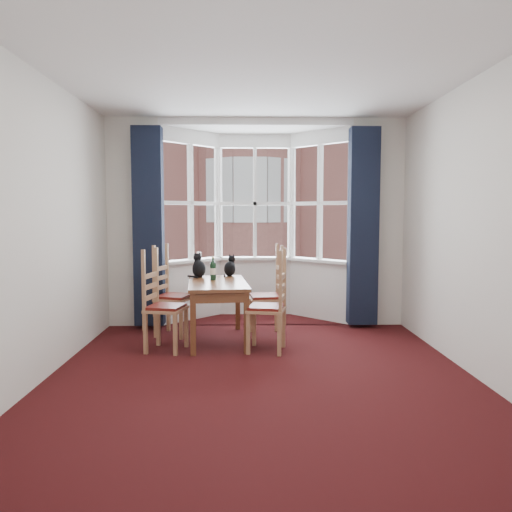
{
  "coord_description": "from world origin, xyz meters",
  "views": [
    {
      "loc": [
        -0.15,
        -4.53,
        1.52
      ],
      "look_at": [
        -0.03,
        1.05,
        1.05
      ],
      "focal_mm": 35.0,
      "sensor_mm": 36.0,
      "label": 1
    }
  ],
  "objects_px": {
    "candle_tall": "(199,256)",
    "cat_left": "(199,267)",
    "wine_bottle": "(213,270)",
    "cat_right": "(230,267)",
    "dining_table": "(217,290)",
    "chair_left_near": "(158,308)",
    "chair_left_far": "(168,298)",
    "chair_right_near": "(275,309)",
    "chair_right_far": "(273,298)"
  },
  "relations": [
    {
      "from": "dining_table",
      "to": "wine_bottle",
      "type": "xyz_separation_m",
      "value": [
        -0.06,
        0.16,
        0.22
      ]
    },
    {
      "from": "chair_right_near",
      "to": "wine_bottle",
      "type": "bearing_deg",
      "value": 139.3
    },
    {
      "from": "chair_right_near",
      "to": "candle_tall",
      "type": "distance_m",
      "value": 2.01
    },
    {
      "from": "chair_left_far",
      "to": "chair_right_far",
      "type": "xyz_separation_m",
      "value": [
        1.32,
        -0.04,
        0.0
      ]
    },
    {
      "from": "chair_right_far",
      "to": "cat_right",
      "type": "xyz_separation_m",
      "value": [
        -0.54,
        0.26,
        0.36
      ]
    },
    {
      "from": "dining_table",
      "to": "chair_right_far",
      "type": "bearing_deg",
      "value": 23.74
    },
    {
      "from": "cat_left",
      "to": "cat_right",
      "type": "relative_size",
      "value": 1.14
    },
    {
      "from": "chair_right_far",
      "to": "cat_left",
      "type": "bearing_deg",
      "value": 171.9
    },
    {
      "from": "cat_left",
      "to": "cat_right",
      "type": "distance_m",
      "value": 0.41
    },
    {
      "from": "chair_right_far",
      "to": "cat_left",
      "type": "height_order",
      "value": "cat_left"
    },
    {
      "from": "candle_tall",
      "to": "dining_table",
      "type": "bearing_deg",
      "value": -75.19
    },
    {
      "from": "cat_left",
      "to": "cat_right",
      "type": "height_order",
      "value": "cat_left"
    },
    {
      "from": "cat_left",
      "to": "wine_bottle",
      "type": "height_order",
      "value": "cat_left"
    },
    {
      "from": "chair_left_far",
      "to": "candle_tall",
      "type": "relative_size",
      "value": 8.58
    },
    {
      "from": "chair_left_far",
      "to": "chair_right_near",
      "type": "bearing_deg",
      "value": -31.35
    },
    {
      "from": "chair_right_far",
      "to": "dining_table",
      "type": "bearing_deg",
      "value": -156.26
    },
    {
      "from": "chair_left_far",
      "to": "wine_bottle",
      "type": "height_order",
      "value": "wine_bottle"
    },
    {
      "from": "chair_right_far",
      "to": "cat_right",
      "type": "bearing_deg",
      "value": 154.63
    },
    {
      "from": "dining_table",
      "to": "chair_left_far",
      "type": "relative_size",
      "value": 1.44
    },
    {
      "from": "chair_left_near",
      "to": "chair_left_far",
      "type": "relative_size",
      "value": 1.0
    },
    {
      "from": "cat_right",
      "to": "chair_left_near",
      "type": "bearing_deg",
      "value": -129.43
    },
    {
      "from": "chair_left_far",
      "to": "wine_bottle",
      "type": "distance_m",
      "value": 0.71
    },
    {
      "from": "chair_left_far",
      "to": "wine_bottle",
      "type": "relative_size",
      "value": 3.23
    },
    {
      "from": "cat_left",
      "to": "chair_left_far",
      "type": "bearing_deg",
      "value": -165.85
    },
    {
      "from": "wine_bottle",
      "to": "chair_right_near",
      "type": "bearing_deg",
      "value": -40.7
    },
    {
      "from": "chair_left_near",
      "to": "candle_tall",
      "type": "relative_size",
      "value": 8.58
    },
    {
      "from": "candle_tall",
      "to": "chair_right_far",
      "type": "bearing_deg",
      "value": -43.28
    },
    {
      "from": "chair_right_near",
      "to": "chair_right_far",
      "type": "relative_size",
      "value": 1.0
    },
    {
      "from": "chair_left_far",
      "to": "chair_right_far",
      "type": "height_order",
      "value": "same"
    },
    {
      "from": "chair_left_near",
      "to": "wine_bottle",
      "type": "relative_size",
      "value": 3.23
    },
    {
      "from": "wine_bottle",
      "to": "candle_tall",
      "type": "relative_size",
      "value": 2.65
    },
    {
      "from": "candle_tall",
      "to": "wine_bottle",
      "type": "bearing_deg",
      "value": -76.19
    },
    {
      "from": "dining_table",
      "to": "candle_tall",
      "type": "xyz_separation_m",
      "value": [
        -0.33,
        1.24,
        0.31
      ]
    },
    {
      "from": "chair_left_far",
      "to": "candle_tall",
      "type": "bearing_deg",
      "value": 70.67
    },
    {
      "from": "dining_table",
      "to": "chair_right_near",
      "type": "relative_size",
      "value": 1.44
    },
    {
      "from": "dining_table",
      "to": "chair_right_near",
      "type": "bearing_deg",
      "value": -35.12
    },
    {
      "from": "cat_right",
      "to": "wine_bottle",
      "type": "relative_size",
      "value": 1.01
    },
    {
      "from": "chair_left_far",
      "to": "wine_bottle",
      "type": "bearing_deg",
      "value": -16.82
    },
    {
      "from": "chair_right_far",
      "to": "candle_tall",
      "type": "relative_size",
      "value": 8.58
    },
    {
      "from": "candle_tall",
      "to": "cat_left",
      "type": "bearing_deg",
      "value": -85.24
    },
    {
      "from": "chair_right_far",
      "to": "wine_bottle",
      "type": "distance_m",
      "value": 0.84
    },
    {
      "from": "chair_left_near",
      "to": "chair_right_near",
      "type": "xyz_separation_m",
      "value": [
        1.29,
        -0.07,
        0.0
      ]
    },
    {
      "from": "chair_right_near",
      "to": "cat_right",
      "type": "xyz_separation_m",
      "value": [
        -0.52,
        1.01,
        0.36
      ]
    },
    {
      "from": "chair_left_far",
      "to": "chair_right_near",
      "type": "relative_size",
      "value": 1.0
    },
    {
      "from": "cat_left",
      "to": "candle_tall",
      "type": "height_order",
      "value": "cat_left"
    },
    {
      "from": "dining_table",
      "to": "chair_left_near",
      "type": "xyz_separation_m",
      "value": [
        -0.64,
        -0.39,
        -0.15
      ]
    },
    {
      "from": "chair_left_near",
      "to": "chair_right_far",
      "type": "bearing_deg",
      "value": 27.45
    },
    {
      "from": "chair_left_far",
      "to": "cat_left",
      "type": "xyz_separation_m",
      "value": [
        0.39,
        0.1,
        0.37
      ]
    },
    {
      "from": "wine_bottle",
      "to": "dining_table",
      "type": "bearing_deg",
      "value": -68.46
    },
    {
      "from": "chair_right_near",
      "to": "wine_bottle",
      "type": "distance_m",
      "value": 1.01
    }
  ]
}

